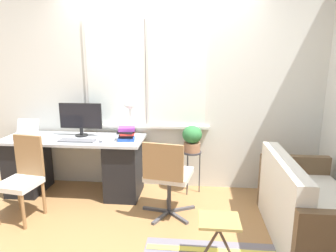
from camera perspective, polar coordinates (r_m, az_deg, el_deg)
ground_plane at (r=3.64m, az=-3.16°, el=-15.29°), size 14.00×14.00×0.00m
wall_back_with_window at (r=3.91m, az=-1.99°, el=7.56°), size 9.00×0.12×2.70m
desk at (r=4.02m, az=-17.29°, el=-6.97°), size 1.75×0.61×0.74m
laptop at (r=4.17m, az=-25.67°, el=-1.28°), size 0.29×0.28×0.22m
monitor at (r=3.94m, az=-16.30°, el=1.51°), size 0.54×0.16×0.42m
keyboard at (r=3.75m, az=-16.93°, el=-2.66°), size 0.43×0.14×0.02m
mouse at (r=3.64m, az=-12.64°, el=-2.73°), size 0.04×0.07×0.03m
desk_lamp at (r=3.80m, az=-7.25°, el=2.68°), size 0.16×0.16×0.43m
book_stack at (r=3.64m, az=-7.89°, el=-1.44°), size 0.23×0.19×0.17m
desk_chair_wooden at (r=3.63m, az=-25.94°, el=-8.65°), size 0.43×0.44×0.89m
office_chair_swivel at (r=3.27m, az=-0.10°, el=-9.31°), size 0.60×0.60×0.88m
couch_loveseat at (r=3.26m, az=25.26°, el=-14.59°), size 0.77×1.37×0.80m
plant_stand at (r=3.85m, az=4.55°, el=-5.81°), size 0.24×0.24×0.55m
potted_plant at (r=3.78m, az=4.62°, el=-2.28°), size 0.25×0.25×0.33m
folding_stool at (r=2.65m, az=9.69°, el=-18.01°), size 0.34×0.29×0.42m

